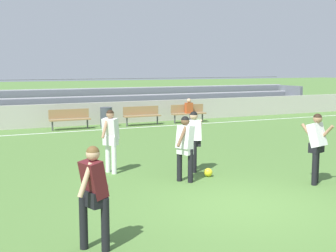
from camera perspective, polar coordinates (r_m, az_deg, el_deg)
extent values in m
plane|color=#517A38|center=(9.46, 9.62, -9.81)|extent=(160.00, 160.00, 0.00)
cube|color=white|center=(20.25, -10.21, -0.57)|extent=(44.00, 0.12, 0.01)
cube|color=#BCB7AD|center=(21.99, -11.52, 1.41)|extent=(48.00, 0.16, 1.07)
cube|color=#B2B2B7|center=(23.68, -7.12, 1.58)|extent=(25.00, 0.36, 0.08)
cube|color=slate|center=(23.51, -6.96, 1.06)|extent=(25.00, 0.04, 0.39)
cube|color=#B2B2B7|center=(24.33, -7.67, 2.65)|extent=(25.00, 0.36, 0.08)
cube|color=slate|center=(24.15, -7.52, 2.15)|extent=(25.00, 0.04, 0.39)
cube|color=#B2B2B7|center=(24.98, -8.19, 3.66)|extent=(25.00, 0.36, 0.08)
cube|color=slate|center=(24.81, -8.05, 3.18)|extent=(25.00, 0.04, 0.39)
cube|color=#B2B2B7|center=(25.65, -8.69, 4.61)|extent=(25.00, 0.36, 0.08)
cube|color=slate|center=(25.47, -8.55, 4.16)|extent=(25.00, 0.04, 0.39)
cube|color=slate|center=(30.75, 14.72, 3.46)|extent=(0.20, 2.52, 1.56)
cylinder|color=slate|center=(25.87, -8.87, 5.85)|extent=(25.00, 0.06, 0.06)
cube|color=#99754C|center=(20.65, -12.12, 0.78)|extent=(1.80, 0.40, 0.06)
cube|color=#99754C|center=(20.80, -12.25, 1.52)|extent=(1.80, 0.05, 0.40)
cylinder|color=#47474C|center=(20.51, -14.22, 0.04)|extent=(0.07, 0.07, 0.45)
cylinder|color=#47474C|center=(20.87, -10.02, 0.28)|extent=(0.07, 0.07, 0.45)
cube|color=#99754C|center=(21.70, -3.22, 1.25)|extent=(1.80, 0.40, 0.06)
cube|color=#99754C|center=(21.84, -3.40, 1.95)|extent=(1.80, 0.05, 0.40)
cylinder|color=#47474C|center=(21.44, -5.14, 0.55)|extent=(0.07, 0.07, 0.45)
cylinder|color=#47474C|center=(22.03, -1.34, 0.77)|extent=(0.07, 0.07, 0.45)
cube|color=#99754C|center=(22.75, 2.61, 1.54)|extent=(1.80, 0.40, 0.06)
cube|color=#99754C|center=(22.89, 2.40, 2.21)|extent=(1.80, 0.05, 0.40)
cylinder|color=#47474C|center=(22.42, 0.85, 0.89)|extent=(0.07, 0.07, 0.45)
cylinder|color=#47474C|center=(23.15, 4.31, 1.07)|extent=(0.07, 0.07, 0.45)
cylinder|color=#3D424C|center=(21.30, -7.70, 1.10)|extent=(0.55, 0.55, 0.92)
cylinder|color=#2D2D38|center=(22.58, 2.87, 0.92)|extent=(0.16, 0.16, 0.45)
cube|color=#B24C23|center=(22.72, 2.62, 2.27)|extent=(0.36, 0.24, 0.52)
sphere|color=#D6A884|center=(22.69, 2.62, 3.19)|extent=(0.21, 0.21, 0.21)
cylinder|color=black|center=(12.09, 3.30, -3.90)|extent=(0.13, 0.13, 0.83)
cylinder|color=black|center=(12.33, 3.08, -3.68)|extent=(0.13, 0.13, 0.83)
cube|color=black|center=(12.14, 3.20, -1.97)|extent=(0.41, 0.33, 0.24)
cube|color=white|center=(12.10, 3.21, -0.56)|extent=(0.47, 0.44, 0.59)
cylinder|color=#D6A884|center=(12.00, 2.40, -0.44)|extent=(0.16, 0.28, 0.51)
cylinder|color=#D6A884|center=(12.18, 4.02, -0.33)|extent=(0.16, 0.28, 0.51)
sphere|color=#D6A884|center=(12.05, 3.23, 1.25)|extent=(0.21, 0.21, 0.21)
sphere|color=black|center=(12.05, 3.23, 1.35)|extent=(0.20, 0.20, 0.20)
cylinder|color=black|center=(11.07, 2.82, -4.98)|extent=(0.13, 0.13, 0.82)
cylinder|color=black|center=(11.19, 1.44, -4.83)|extent=(0.13, 0.13, 0.82)
cube|color=white|center=(11.05, 2.14, -2.92)|extent=(0.34, 0.42, 0.24)
cube|color=white|center=(11.00, 2.15, -1.38)|extent=(0.42, 0.47, 0.58)
cylinder|color=brown|center=(10.81, 1.74, -1.33)|extent=(0.35, 0.21, 0.48)
cylinder|color=brown|center=(11.18, 2.54, -1.05)|extent=(0.35, 0.21, 0.48)
sphere|color=brown|center=(10.95, 2.16, 0.61)|extent=(0.21, 0.21, 0.21)
sphere|color=black|center=(10.95, 2.16, 0.72)|extent=(0.20, 0.20, 0.20)
cylinder|color=black|center=(11.34, 17.84, -4.81)|extent=(0.13, 0.13, 0.91)
cylinder|color=black|center=(11.59, 18.03, -4.56)|extent=(0.13, 0.13, 0.91)
cube|color=black|center=(11.38, 18.02, -2.55)|extent=(0.41, 0.31, 0.24)
cube|color=white|center=(11.33, 18.08, -1.06)|extent=(0.47, 0.47, 0.60)
cylinder|color=#A87A5B|center=(11.31, 17.11, -0.84)|extent=(0.18, 0.40, 0.44)
cylinder|color=#A87A5B|center=(11.35, 19.07, -0.89)|extent=(0.18, 0.40, 0.44)
sphere|color=#A87A5B|center=(11.29, 18.16, 0.88)|extent=(0.21, 0.21, 0.21)
sphere|color=black|center=(11.28, 18.17, 0.98)|extent=(0.20, 0.20, 0.20)
cylinder|color=white|center=(12.22, -7.51, -3.69)|extent=(0.13, 0.13, 0.89)
cylinder|color=white|center=(12.00, -6.76, -3.88)|extent=(0.13, 0.13, 0.89)
cube|color=white|center=(12.03, -7.17, -1.80)|extent=(0.40, 0.42, 0.24)
cube|color=white|center=(11.99, -7.20, -0.38)|extent=(0.46, 0.47, 0.58)
cylinder|color=#A87A5B|center=(12.12, -6.54, -0.11)|extent=(0.28, 0.25, 0.50)
cylinder|color=#A87A5B|center=(11.85, -7.87, -0.31)|extent=(0.28, 0.25, 0.50)
sphere|color=#A87A5B|center=(11.94, -7.23, 1.45)|extent=(0.21, 0.21, 0.21)
sphere|color=black|center=(11.94, -7.23, 1.55)|extent=(0.20, 0.20, 0.20)
cylinder|color=black|center=(7.27, -10.49, -11.77)|extent=(0.13, 0.13, 0.83)
cylinder|color=black|center=(7.12, -7.83, -12.11)|extent=(0.13, 0.13, 0.83)
cube|color=black|center=(7.07, -9.24, -8.91)|extent=(0.31, 0.41, 0.24)
cube|color=#56191E|center=(6.99, -9.29, -6.56)|extent=(0.41, 0.45, 0.59)
cylinder|color=#D6A884|center=(7.16, -8.38, -5.89)|extent=(0.28, 0.15, 0.51)
cylinder|color=#D6A884|center=(6.81, -10.26, -6.63)|extent=(0.28, 0.15, 0.51)
sphere|color=#D6A884|center=(6.91, -9.36, -3.46)|extent=(0.21, 0.21, 0.21)
sphere|color=brown|center=(6.91, -9.36, -3.29)|extent=(0.20, 0.20, 0.20)
sphere|color=yellow|center=(11.73, 5.03, -5.79)|extent=(0.22, 0.22, 0.22)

